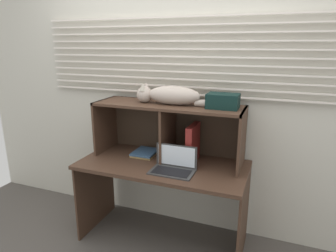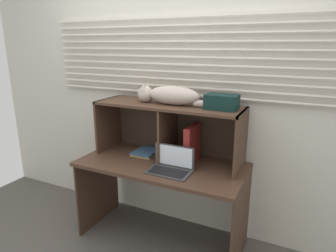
# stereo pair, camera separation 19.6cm
# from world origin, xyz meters

# --- Properties ---
(ground_plane) EXTENTS (4.40, 4.40, 0.00)m
(ground_plane) POSITION_xyz_m (0.00, 0.00, 0.00)
(ground_plane) COLOR #4C4742
(back_panel_with_blinds) EXTENTS (4.40, 0.08, 2.50)m
(back_panel_with_blinds) POSITION_xyz_m (0.00, 0.55, 1.26)
(back_panel_with_blinds) COLOR beige
(back_panel_with_blinds) RESTS_ON ground
(desk) EXTENTS (1.38, 0.66, 0.72)m
(desk) POSITION_xyz_m (0.00, 0.18, 0.58)
(desk) COLOR #432D20
(desk) RESTS_ON ground
(hutch_shelf_unit) EXTENTS (1.25, 0.38, 0.47)m
(hutch_shelf_unit) POSITION_xyz_m (0.00, 0.34, 1.05)
(hutch_shelf_unit) COLOR #432D20
(hutch_shelf_unit) RESTS_ON desk
(cat) EXTENTS (0.78, 0.16, 0.16)m
(cat) POSITION_xyz_m (0.02, 0.31, 1.27)
(cat) COLOR #B4A598
(cat) RESTS_ON hutch_shelf_unit
(laptop) EXTENTS (0.34, 0.21, 0.19)m
(laptop) POSITION_xyz_m (0.14, 0.07, 0.76)
(laptop) COLOR #343434
(laptop) RESTS_ON desk
(binder_upright) EXTENTS (0.05, 0.26, 0.32)m
(binder_upright) POSITION_xyz_m (0.22, 0.31, 0.88)
(binder_upright) COLOR maroon
(binder_upright) RESTS_ON desk
(book_stack) EXTENTS (0.20, 0.25, 0.04)m
(book_stack) POSITION_xyz_m (-0.22, 0.31, 0.74)
(book_stack) COLOR tan
(book_stack) RESTS_ON desk
(storage_box) EXTENTS (0.24, 0.16, 0.11)m
(storage_box) POSITION_xyz_m (0.45, 0.31, 1.25)
(storage_box) COLOR black
(storage_box) RESTS_ON hutch_shelf_unit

